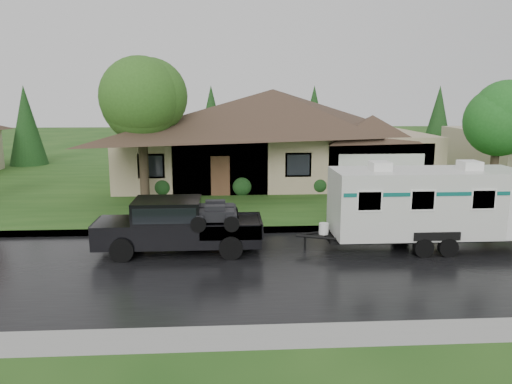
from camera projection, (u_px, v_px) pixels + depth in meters
ground at (254, 249)px, 17.78m from camera, size 140.00×140.00×0.00m
road at (257, 268)px, 15.82m from camera, size 140.00×8.00×0.01m
curb at (250, 230)px, 19.97m from camera, size 140.00×0.50×0.15m
lawn at (240, 178)px, 32.46m from camera, size 140.00×26.00×0.15m
house_main at (278, 125)px, 30.79m from camera, size 19.44×10.80×6.90m
tree_left_green at (141, 101)px, 24.09m from camera, size 4.32×4.32×7.15m
tree_right_green at (498, 120)px, 24.29m from camera, size 3.51×3.51×5.81m
shrub_row at (281, 184)px, 26.89m from camera, size 13.60×1.00×1.00m
pickup_truck at (176, 224)px, 17.24m from camera, size 5.64×2.14×1.88m
travel_trailer at (425, 202)px, 17.66m from camera, size 6.96×2.44×3.12m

